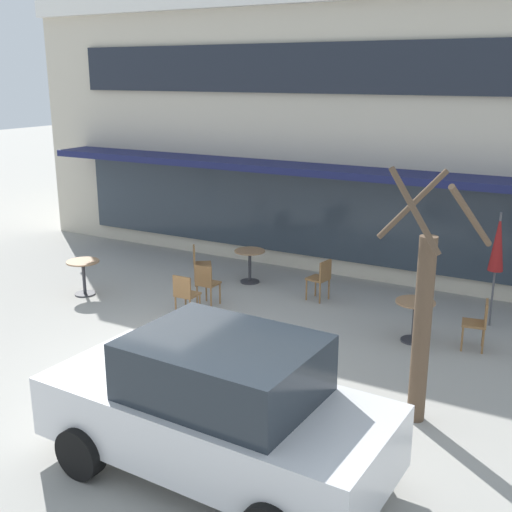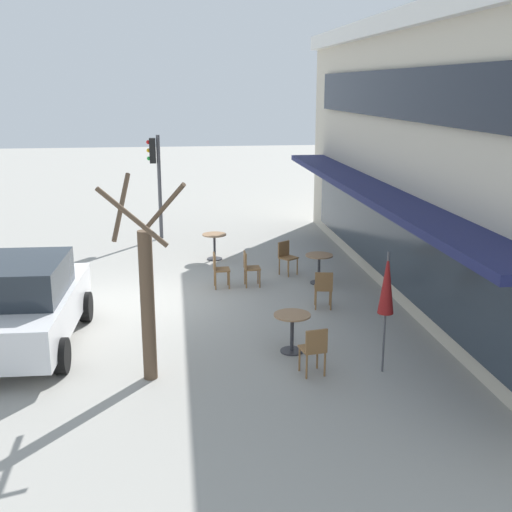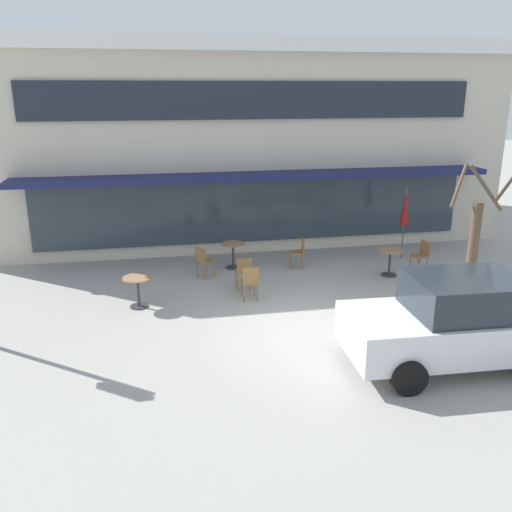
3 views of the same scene
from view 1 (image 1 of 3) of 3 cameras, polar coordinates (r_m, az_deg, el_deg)
ground_plane at (r=10.80m, az=-8.10°, el=-9.64°), size 80.00×80.00×0.00m
building_facade at (r=18.67m, az=10.68°, el=11.56°), size 17.02×9.10×6.59m
cafe_table_near_wall at (r=14.30m, az=-15.08°, el=-1.36°), size 0.70×0.70×0.76m
cafe_table_streetside at (r=11.76m, az=13.92°, el=-5.04°), size 0.70×0.70×0.76m
cafe_table_by_tree at (r=14.62m, az=-0.56°, el=-0.42°), size 0.70×0.70×0.76m
patio_umbrella_green_folded at (r=12.59m, az=20.71°, el=1.09°), size 0.28×0.28×2.20m
cafe_chair_0 at (r=14.54m, az=-5.10°, el=-0.53°), size 0.56×0.56×0.89m
cafe_chair_1 at (r=12.54m, az=-6.31°, el=-3.28°), size 0.41×0.41×0.89m
cafe_chair_2 at (r=13.16m, az=-4.45°, el=-2.30°), size 0.40×0.40×0.89m
cafe_chair_3 at (r=13.51m, az=5.80°, el=-1.85°), size 0.46×0.46×0.89m
cafe_chair_4 at (r=11.73m, az=19.20°, el=-5.49°), size 0.46×0.46×0.89m
parked_sedan at (r=7.70m, az=-3.51°, el=-13.28°), size 4.26×2.14×1.76m
street_tree at (r=8.81m, az=14.65°, el=-5.10°), size 1.44×1.43×3.52m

